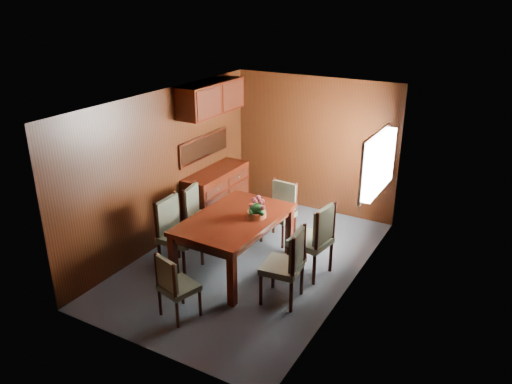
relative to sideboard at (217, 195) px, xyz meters
The scene contains 11 objects.
ground 1.66m from the sideboard, 38.66° to the right, with size 4.50×4.50×0.00m, color #3E4955.
room_shell 1.78m from the sideboard, 30.23° to the right, with size 3.06×4.52×2.41m.
sideboard is the anchor object (origin of this frame).
dining_table 1.73m from the sideboard, 47.81° to the right, with size 1.11×1.74×0.81m.
chair_left_near 1.70m from the sideboard, 76.48° to the right, with size 0.50×0.52×1.07m.
chair_left_far 1.01m from the sideboard, 72.57° to the right, with size 0.53×0.55×0.99m.
chair_right_near 2.72m from the sideboard, 37.09° to the right, with size 0.52×0.54×1.03m.
chair_right_far 2.39m from the sideboard, 21.58° to the right, with size 0.56×0.58×1.08m.
chair_head 2.86m from the sideboard, 66.60° to the right, with size 0.51×0.49×0.87m.
chair_foot 1.31m from the sideboard, ahead, with size 0.48×0.47×0.96m.
flower_centerpiece 1.86m from the sideboard, 37.97° to the right, with size 0.29×0.29×0.29m.
Camera 1 is at (3.24, -5.59, 3.74)m, focal length 35.00 mm.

